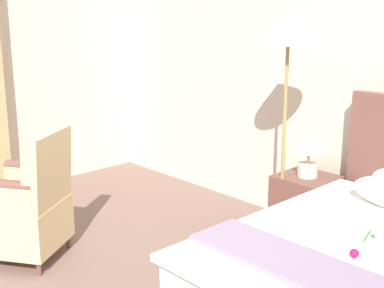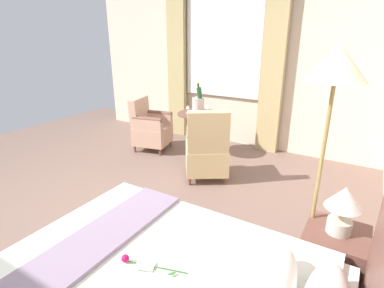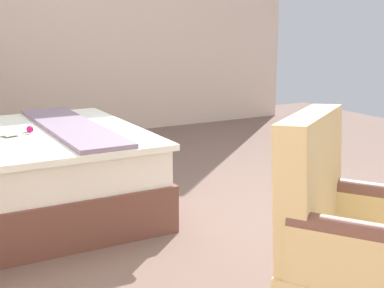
% 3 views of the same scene
% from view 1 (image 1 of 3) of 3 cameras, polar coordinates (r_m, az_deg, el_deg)
% --- Properties ---
extents(wall_headboard_side, '(6.42, 0.12, 3.18)m').
position_cam_1_polar(wall_headboard_side, '(4.33, 19.65, 10.07)').
color(wall_headboard_side, beige).
rests_on(wall_headboard_side, ground).
extents(nightstand, '(0.45, 0.42, 0.56)m').
position_cam_1_polar(nightstand, '(4.40, 12.00, -6.88)').
color(nightstand, brown).
rests_on(nightstand, ground).
extents(bedside_lamp, '(0.24, 0.24, 0.35)m').
position_cam_1_polar(bedside_lamp, '(4.24, 12.36, -0.49)').
color(bedside_lamp, '#BBB8AE').
rests_on(bedside_lamp, nightstand).
extents(floor_lamp_brass, '(0.39, 0.39, 1.83)m').
position_cam_1_polar(floor_lamp_brass, '(4.02, 10.19, 10.29)').
color(floor_lamp_brass, olive).
rests_on(floor_lamp_brass, ground).
extents(armchair_by_window, '(0.75, 0.75, 1.00)m').
position_cam_1_polar(armchair_by_window, '(4.17, -16.96, -6.37)').
color(armchair_by_window, brown).
rests_on(armchair_by_window, ground).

